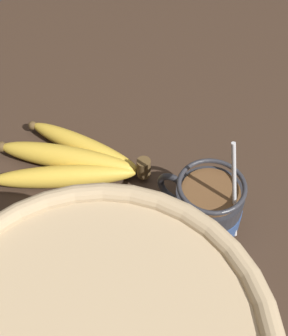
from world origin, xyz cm
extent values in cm
cube|color=#332319|center=(0.00, 0.00, 1.98)|extent=(122.05, 122.05, 3.96)
cylinder|color=#28282D|center=(-2.03, -0.05, 7.65)|extent=(8.57, 8.57, 7.38)
cylinder|color=navy|center=(-2.03, -0.05, 7.03)|extent=(8.77, 8.77, 3.07)
torus|color=#28282D|center=(3.09, -0.05, 8.34)|extent=(5.11, 0.90, 5.11)
cylinder|color=brown|center=(-2.03, -0.05, 11.44)|extent=(7.37, 7.37, 0.40)
torus|color=#28282D|center=(-2.03, -0.05, 12.72)|extent=(8.57, 8.57, 0.60)
cylinder|color=silver|center=(-4.95, -0.05, 13.37)|extent=(3.33, 0.50, 15.91)
ellipsoid|color=silver|center=(-3.53, -0.05, 5.46)|extent=(3.00, 2.00, 0.80)
cylinder|color=#4C381E|center=(9.24, -1.93, 6.52)|extent=(2.00, 2.00, 3.00)
ellipsoid|color=gold|center=(19.57, -1.02, 5.50)|extent=(18.94, 4.72, 3.08)
sphere|color=#4C381E|center=(28.91, -0.19, 5.50)|extent=(1.39, 1.39, 1.39)
ellipsoid|color=gold|center=(19.84, 2.26, 5.77)|extent=(20.67, 11.00, 3.61)
sphere|color=#4C381E|center=(29.51, 6.08, 5.77)|extent=(1.62, 1.62, 1.62)
ellipsoid|color=gold|center=(18.18, 5.07, 5.58)|extent=(18.30, 15.31, 3.23)
camera|label=1|loc=(-14.37, 32.90, 57.67)|focal=50.00mm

